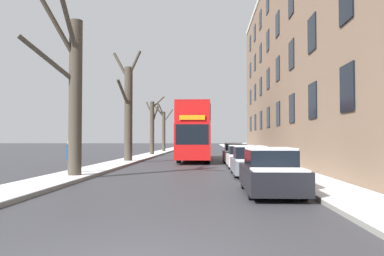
% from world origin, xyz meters
% --- Properties ---
extents(sidewalk_left, '(2.10, 130.00, 0.16)m').
position_xyz_m(sidewalk_left, '(-5.34, 53.00, 0.08)').
color(sidewalk_left, gray).
rests_on(sidewalk_left, ground).
extents(sidewalk_right, '(2.10, 130.00, 0.16)m').
position_xyz_m(sidewalk_right, '(5.34, 53.00, 0.08)').
color(sidewalk_right, gray).
rests_on(sidewalk_right, ground).
extents(terrace_facade_right, '(9.10, 42.99, 16.98)m').
position_xyz_m(terrace_facade_right, '(10.88, 25.67, 8.50)').
color(terrace_facade_right, '#7A604C').
rests_on(terrace_facade_right, ground).
extents(bare_tree_left_0, '(2.30, 3.81, 8.34)m').
position_xyz_m(bare_tree_left_0, '(-5.10, 11.73, 4.10)').
color(bare_tree_left_0, '#423A30').
rests_on(bare_tree_left_0, ground).
extents(bare_tree_left_1, '(2.39, 2.22, 8.67)m').
position_xyz_m(bare_tree_left_1, '(-5.12, 23.47, 4.03)').
color(bare_tree_left_1, '#423A30').
rests_on(bare_tree_left_1, ground).
extents(bare_tree_left_2, '(2.09, 2.47, 6.61)m').
position_xyz_m(bare_tree_left_2, '(-5.07, 35.59, 3.29)').
color(bare_tree_left_2, '#423A30').
rests_on(bare_tree_left_2, ground).
extents(bare_tree_left_3, '(2.66, 1.83, 6.66)m').
position_xyz_m(bare_tree_left_3, '(-5.22, 46.63, 3.21)').
color(bare_tree_left_3, '#423A30').
rests_on(bare_tree_left_3, ground).
extents(double_decker_bus, '(2.59, 11.39, 4.59)m').
position_xyz_m(double_decker_bus, '(-0.03, 26.36, 2.59)').
color(double_decker_bus, red).
rests_on(double_decker_bus, ground).
extents(parked_car_0, '(1.75, 4.17, 1.52)m').
position_xyz_m(parked_car_0, '(3.20, 7.39, 0.70)').
color(parked_car_0, black).
rests_on(parked_car_0, ground).
extents(parked_car_1, '(1.76, 4.37, 1.48)m').
position_xyz_m(parked_car_1, '(3.20, 13.70, 0.68)').
color(parked_car_1, slate).
rests_on(parked_car_1, ground).
extents(parked_car_2, '(1.77, 4.29, 1.42)m').
position_xyz_m(parked_car_2, '(3.20, 18.98, 0.66)').
color(parked_car_2, silver).
rests_on(parked_car_2, ground).
extents(parked_car_3, '(1.88, 4.31, 1.53)m').
position_xyz_m(parked_car_3, '(3.20, 24.18, 0.70)').
color(parked_car_3, slate).
rests_on(parked_car_3, ground).
extents(pedestrian_left_sidewalk, '(0.38, 0.38, 1.74)m').
position_xyz_m(pedestrian_left_sidewalk, '(-5.72, 13.01, 0.96)').
color(pedestrian_left_sidewalk, navy).
rests_on(pedestrian_left_sidewalk, ground).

